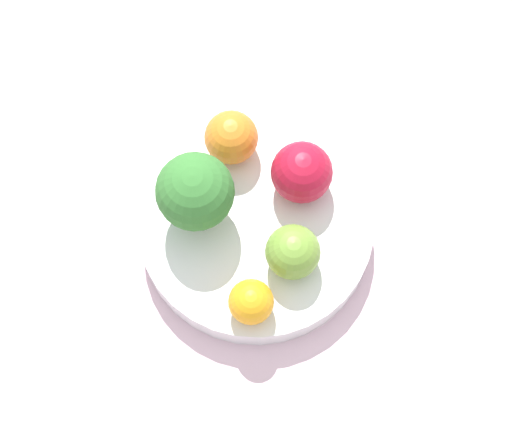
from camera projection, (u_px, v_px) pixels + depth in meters
name	position (u px, v px, depth m)	size (l,w,h in m)	color
ground_plane	(256.00, 240.00, 0.76)	(6.00, 6.00, 0.00)	gray
table_surface	(256.00, 236.00, 0.75)	(1.20, 1.20, 0.02)	silver
bowl	(256.00, 227.00, 0.73)	(0.20, 0.20, 0.03)	white
broccoli	(195.00, 192.00, 0.68)	(0.06, 0.06, 0.08)	#99C17A
apple_red	(302.00, 172.00, 0.70)	(0.05, 0.05, 0.05)	#B7142D
apple_green	(293.00, 252.00, 0.68)	(0.04, 0.04, 0.04)	olive
orange_front	(231.00, 138.00, 0.72)	(0.05, 0.05, 0.05)	orange
orange_back	(251.00, 302.00, 0.67)	(0.04, 0.04, 0.04)	orange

